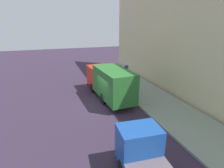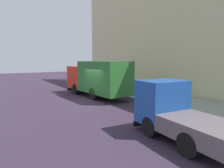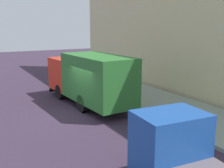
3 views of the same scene
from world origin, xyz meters
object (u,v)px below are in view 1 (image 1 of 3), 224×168
at_px(small_flatbed_truck, 147,164).
at_px(street_sign_post, 126,75).
at_px(large_utility_truck, 109,81).
at_px(pedestrian_walking, 133,85).
at_px(traffic_cone_orange, 122,82).

relative_size(small_flatbed_truck, street_sign_post, 1.77).
height_order(large_utility_truck, pedestrian_walking, large_utility_truck).
bearing_deg(small_flatbed_truck, pedestrian_walking, 72.39).
distance_m(small_flatbed_truck, pedestrian_walking, 10.87).
distance_m(large_utility_truck, small_flatbed_truck, 10.22).
bearing_deg(street_sign_post, large_utility_truck, -153.83).
xyz_separation_m(small_flatbed_truck, traffic_cone_orange, (4.06, 12.82, -0.58)).
bearing_deg(small_flatbed_truck, large_utility_truck, 85.53).
height_order(small_flatbed_truck, street_sign_post, street_sign_post).
bearing_deg(traffic_cone_orange, pedestrian_walking, -89.67).
xyz_separation_m(large_utility_truck, traffic_cone_orange, (2.48, 2.74, -1.22)).
xyz_separation_m(large_utility_truck, street_sign_post, (2.26, 1.11, 0.08)).
relative_size(large_utility_truck, small_flatbed_truck, 1.59).
height_order(pedestrian_walking, street_sign_post, street_sign_post).
bearing_deg(pedestrian_walking, large_utility_truck, -45.71).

